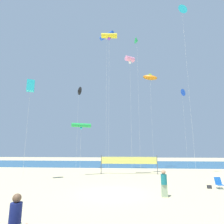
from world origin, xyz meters
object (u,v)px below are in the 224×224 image
Objects in this scene: beach_handbag at (209,187)px; kite_black_delta at (79,91)px; beachgoer_teal_shirt at (164,182)px; kite_blue_tube at (107,36)px; kite_orange_inflatable at (150,78)px; kite_cyan_box at (31,86)px; kite_green_delta at (137,41)px; volleyball_net at (129,161)px; kite_blue_delta at (182,93)px; mother_figure at (15,219)px; kite_green_tube at (81,125)px; kite_cyan_delta at (182,10)px; folding_beach_chair at (219,183)px; kite_yellow_tube at (109,36)px; kite_pink_tube at (130,60)px.

kite_black_delta is at bearing 138.96° from beach_handbag.
kite_black_delta is (-10.54, 15.94, 11.99)m from beachgoer_teal_shirt.
kite_orange_inflatable is at bearing 36.14° from kite_blue_tube.
kite_green_delta is (12.21, 8.70, 10.28)m from kite_cyan_box.
kite_blue_tube reaches higher than volleyball_net.
mother_figure is at bearing -117.27° from kite_blue_delta.
mother_figure is 30.87m from kite_orange_inflatable.
volleyball_net is 7.82m from kite_green_tube.
beach_handbag is at bearing 63.24° from beachgoer_teal_shirt.
kite_cyan_delta is at bearing -102.87° from kite_blue_delta.
kite_black_delta is at bearing 109.17° from kite_green_tube.
kite_blue_tube is at bearing 137.15° from folding_beach_chair.
kite_yellow_tube is at bearing 89.88° from mother_figure.
kite_pink_tube is (-6.93, 6.64, 14.68)m from folding_beach_chair.
beachgoer_teal_shirt is 0.24× the size of volleyball_net.
kite_blue_tube reaches higher than kite_blue_delta.
mother_figure is at bearing -135.32° from beach_handbag.
kite_green_delta is (-5.66, 10.37, 19.76)m from folding_beach_chair.
kite_blue_delta is (7.75, 19.87, 12.38)m from beachgoer_teal_shirt.
kite_green_tube is 0.30× the size of kite_blue_tube.
kite_orange_inflatable is at bearing 42.92° from kite_cyan_box.
kite_pink_tube is (-1.92, 9.78, 14.20)m from beachgoer_teal_shirt.
kite_blue_tube reaches higher than beachgoer_teal_shirt.
volleyball_net is 16.42m from kite_orange_inflatable.
kite_cyan_delta is 1.64× the size of kite_black_delta.
kite_cyan_box is (-17.87, 1.68, 9.48)m from folding_beach_chair.
beachgoer_teal_shirt is at bearing -56.54° from kite_black_delta.
kite_orange_inflatable is 12.66m from kite_yellow_tube.
volleyball_net is at bearing 21.51° from kite_green_tube.
beach_handbag is at bearing -81.40° from kite_orange_inflatable.
kite_black_delta is at bearing 78.18° from kite_cyan_box.
kite_blue_delta is 18.71m from kite_black_delta.
kite_cyan_delta is 20.60m from kite_green_tube.
beachgoer_teal_shirt is 0.28× the size of kite_green_tube.
kite_green_delta reaches higher than folding_beach_chair.
volleyball_net is at bearing -140.77° from kite_blue_delta.
kite_yellow_tube is at bearing -23.48° from kite_green_tube.
kite_cyan_box is at bearing -173.74° from beachgoer_teal_shirt.
beachgoer_teal_shirt is 11.92m from volleyball_net.
kite_blue_tube is at bearing -175.68° from kite_green_delta.
beach_handbag is 25.25m from kite_blue_tube.
kite_orange_inflatable is at bearing 78.70° from mother_figure.
kite_cyan_delta is 9.75m from kite_pink_tube.
kite_cyan_box is 1.65× the size of kite_green_tube.
kite_green_tube is (-7.58, -4.19, -14.10)m from kite_green_delta.
kite_black_delta is at bearing 141.33° from folding_beach_chair.
mother_figure reaches higher than folding_beach_chair.
folding_beach_chair is 0.05× the size of kite_orange_inflatable.
kite_cyan_box is 18.18m from kite_green_delta.
kite_green_delta is at bearing 142.37° from kite_cyan_delta.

